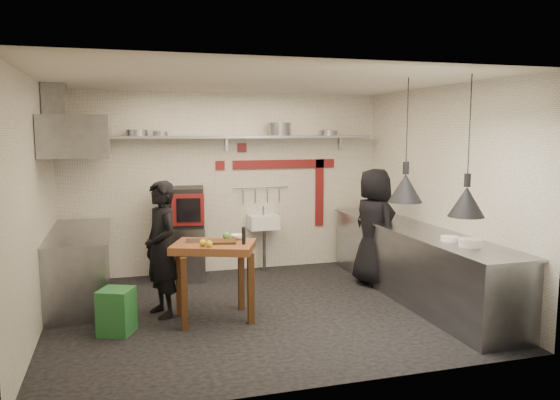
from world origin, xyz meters
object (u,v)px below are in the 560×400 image
object	(u,v)px
green_bin	(117,311)
chef_left	(161,249)
combi_oven	(182,207)
chef_right	(374,227)
oven_stand	(184,253)
prep_table	(214,281)

from	to	relation	value
green_bin	chef_left	distance (m)	0.91
combi_oven	chef_right	size ratio (longest dim) A/B	0.38
oven_stand	prep_table	world-z (taller)	prep_table
combi_oven	chef_right	xyz separation A→B (m)	(2.61, -1.12, -0.25)
oven_stand	green_bin	distance (m)	2.25
chef_left	prep_table	bearing A→B (deg)	40.64
combi_oven	prep_table	world-z (taller)	combi_oven
prep_table	chef_left	xyz separation A→B (m)	(-0.58, 0.32, 0.36)
chef_left	chef_right	distance (m)	3.08
oven_stand	chef_right	bearing A→B (deg)	-13.91
oven_stand	chef_left	bearing A→B (deg)	-97.22
combi_oven	green_bin	distance (m)	2.45
chef_left	chef_right	world-z (taller)	chef_right
oven_stand	chef_left	xyz separation A→B (m)	(-0.43, -1.56, 0.42)
oven_stand	chef_left	distance (m)	1.67
combi_oven	chef_left	size ratio (longest dim) A/B	0.39
green_bin	chef_left	world-z (taller)	chef_left
chef_right	green_bin	bearing A→B (deg)	93.44
green_bin	prep_table	xyz separation A→B (m)	(1.11, 0.14, 0.21)
combi_oven	chef_right	distance (m)	2.85
green_bin	chef_left	size ratio (longest dim) A/B	0.31
combi_oven	prep_table	bearing A→B (deg)	-77.41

